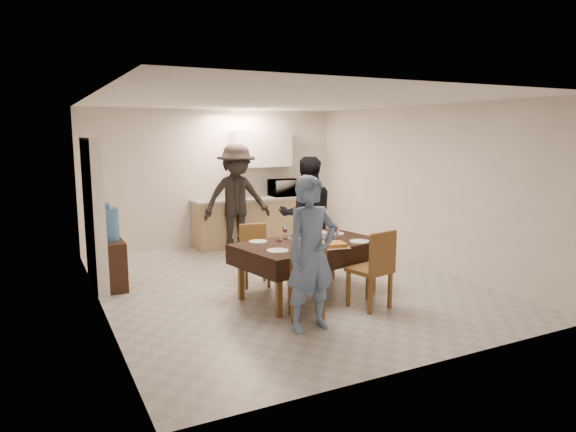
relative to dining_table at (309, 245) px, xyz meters
name	(u,v)px	position (x,y,z in m)	size (l,w,h in m)	color
floor	(284,283)	(-0.04, 0.66, -0.70)	(5.00, 6.00, 0.02)	#B9B9B4
ceiling	(283,101)	(-0.04, 0.66, 1.90)	(5.00, 6.00, 0.02)	white
wall_back	(215,178)	(-0.04, 3.66, 0.60)	(5.00, 0.02, 2.60)	silver
wall_front	(431,230)	(-0.04, -2.34, 0.60)	(5.00, 0.02, 2.60)	silver
wall_left	(97,206)	(-2.54, 0.66, 0.60)	(0.02, 6.00, 2.60)	silver
wall_right	(421,186)	(2.46, 0.66, 0.60)	(0.02, 6.00, 2.60)	silver
stub_partition	(94,212)	(-2.46, 1.86, 0.35)	(0.15, 1.40, 2.10)	white
kitchen_base_cabinet	(251,222)	(0.56, 3.34, -0.27)	(2.20, 0.60, 0.86)	tan
kitchen_worktop	(250,199)	(0.56, 3.34, 0.18)	(2.24, 0.64, 0.05)	#9D9D99
upper_cabinet	(261,149)	(0.86, 3.48, 1.15)	(1.20, 0.34, 0.70)	silver
dining_table	(309,245)	(0.00, 0.00, 0.00)	(2.06, 1.44, 0.73)	black
chair_near_left	(310,274)	(-0.45, -0.84, -0.14)	(0.53, 0.55, 0.49)	brown
chair_near_right	(374,262)	(0.45, -0.84, -0.09)	(0.54, 0.54, 0.54)	brown
chair_far_left	(258,250)	(-0.45, 0.67, -0.17)	(0.47, 0.47, 0.47)	brown
chair_far_right	(313,243)	(0.45, 0.67, -0.16)	(0.54, 0.56, 0.48)	brown
console	(110,264)	(-2.32, 1.56, -0.36)	(0.37, 0.74, 0.69)	#331F11
water_jug	(108,224)	(-2.32, 1.56, 0.21)	(0.30, 0.30, 0.45)	#4B88C8
wine_bottle	(304,231)	(-0.05, 0.05, 0.18)	(0.07, 0.07, 0.30)	black
water_pitcher	(333,233)	(0.35, -0.05, 0.13)	(0.13, 0.13, 0.20)	white
savoury_tart	(330,245)	(0.10, -0.38, 0.06)	(0.44, 0.33, 0.05)	#BA8736
salad_bowl	(321,235)	(0.30, 0.18, 0.07)	(0.19, 0.19, 0.08)	white
mushroom_dish	(296,237)	(-0.05, 0.28, 0.05)	(0.20, 0.20, 0.04)	white
wine_glass_a	(279,243)	(-0.55, -0.25, 0.13)	(0.08, 0.08, 0.18)	white
wine_glass_b	(334,229)	(0.55, 0.25, 0.12)	(0.08, 0.08, 0.17)	white
wine_glass_c	(285,233)	(-0.20, 0.30, 0.13)	(0.08, 0.08, 0.19)	white
plate_near_left	(278,251)	(-0.60, -0.30, 0.04)	(0.26, 0.26, 0.02)	white
plate_near_right	(359,241)	(0.60, -0.30, 0.04)	(0.26, 0.26, 0.01)	white
plate_far_left	(258,242)	(-0.60, 0.30, 0.04)	(0.24, 0.24, 0.01)	white
plate_far_right	(335,234)	(0.60, 0.30, 0.04)	(0.25, 0.25, 0.01)	white
microwave	(285,188)	(1.32, 3.34, 0.38)	(0.60, 0.41, 0.33)	silver
person_near	(311,254)	(-0.55, -1.05, 0.16)	(0.63, 0.41, 1.72)	#5F7CA3
person_far	(307,215)	(0.55, 1.05, 0.20)	(0.88, 0.68, 1.81)	black
person_kitchen	(237,198)	(0.11, 2.89, 0.28)	(1.27, 0.73, 1.96)	black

